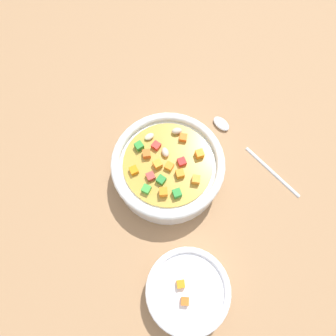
% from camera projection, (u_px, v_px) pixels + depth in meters
% --- Properties ---
extents(ground_plane, '(1.40, 1.40, 0.02)m').
position_uv_depth(ground_plane, '(168.00, 175.00, 0.57)').
color(ground_plane, '#9E754F').
extents(soup_bowl_main, '(0.19, 0.19, 0.07)m').
position_uv_depth(soup_bowl_main, '(168.00, 167.00, 0.53)').
color(soup_bowl_main, white).
rests_on(soup_bowl_main, ground_plane).
extents(spoon, '(0.11, 0.20, 0.01)m').
position_uv_depth(spoon, '(242.00, 143.00, 0.58)').
color(spoon, silver).
rests_on(spoon, ground_plane).
extents(side_bowl_small, '(0.13, 0.13, 0.05)m').
position_uv_depth(side_bowl_small, '(188.00, 291.00, 0.47)').
color(side_bowl_small, white).
rests_on(side_bowl_small, ground_plane).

